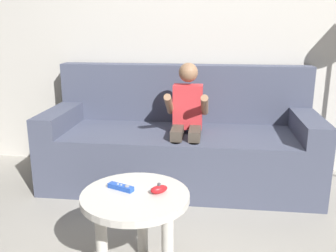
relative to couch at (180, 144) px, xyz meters
The scene contains 6 objects.
wall_back 1.03m from the couch, 66.93° to the left, with size 4.67×0.05×2.50m, color beige.
couch is the anchor object (origin of this frame).
person_seated_on_couch 0.31m from the couch, 71.08° to the right, with size 0.31×0.38×0.96m.
coffee_table 1.18m from the couch, 95.73° to the right, with size 0.54×0.54×0.43m.
game_remote_blue_near_edge 1.17m from the couch, 99.86° to the right, with size 0.14×0.09×0.03m.
nunchuk_red 1.17m from the couch, 90.14° to the right, with size 0.10×0.09×0.05m.
Camera 1 is at (0.07, -1.54, 1.23)m, focal length 39.58 mm.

